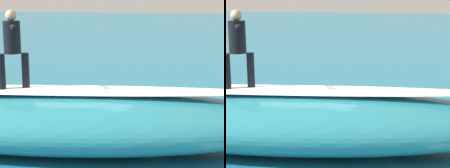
% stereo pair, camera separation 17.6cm
% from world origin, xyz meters
% --- Properties ---
extents(ground_plane, '(120.00, 120.00, 0.00)m').
position_xyz_m(ground_plane, '(0.00, 0.00, 0.00)').
color(ground_plane, teal).
extents(wave_crest, '(9.98, 4.25, 1.27)m').
position_xyz_m(wave_crest, '(-0.09, 1.53, 0.64)').
color(wave_crest, teal).
rests_on(wave_crest, ground_plane).
extents(wave_foam_lip, '(8.27, 2.25, 0.08)m').
position_xyz_m(wave_foam_lip, '(-0.09, 1.53, 1.31)').
color(wave_foam_lip, white).
rests_on(wave_foam_lip, wave_crest).
extents(surfboard_riding, '(2.05, 1.44, 0.07)m').
position_xyz_m(surfboard_riding, '(1.17, 1.73, 1.31)').
color(surfboard_riding, yellow).
rests_on(surfboard_riding, wave_crest).
extents(surfer_riding, '(0.86, 1.41, 1.65)m').
position_xyz_m(surfer_riding, '(1.17, 1.73, 2.31)').
color(surfer_riding, black).
rests_on(surfer_riding, surfboard_riding).
extents(surfboard_paddling, '(0.68, 1.94, 0.10)m').
position_xyz_m(surfboard_paddling, '(-2.30, -1.95, 0.05)').
color(surfboard_paddling, '#E0563D').
rests_on(surfboard_paddling, ground_plane).
extents(surfer_paddling, '(0.39, 1.73, 0.31)m').
position_xyz_m(surfer_paddling, '(-2.29, -2.08, 0.23)').
color(surfer_paddling, black).
rests_on(surfer_paddling, surfboard_paddling).
extents(foam_patch_near, '(1.25, 1.26, 0.12)m').
position_xyz_m(foam_patch_near, '(-1.81, 1.28, 0.06)').
color(foam_patch_near, white).
rests_on(foam_patch_near, ground_plane).
extents(foam_patch_far, '(0.78, 0.81, 0.12)m').
position_xyz_m(foam_patch_far, '(-1.30, -1.52, 0.06)').
color(foam_patch_far, white).
rests_on(foam_patch_far, ground_plane).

